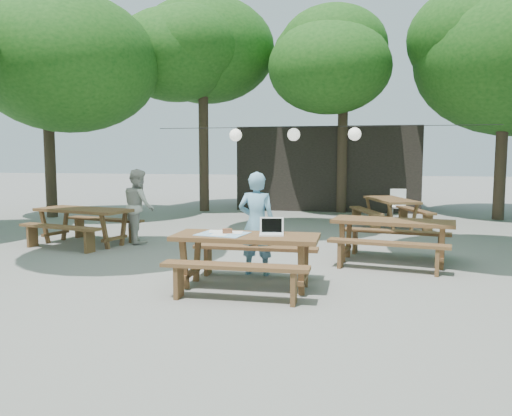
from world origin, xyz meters
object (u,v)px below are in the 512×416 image
object	(u,v)px
picnic_table_nw	(84,226)
woman	(257,224)
plastic_chair	(399,212)
main_picnic_table	(246,261)
second_person	(139,206)

from	to	relation	value
picnic_table_nw	woman	world-z (taller)	woman
plastic_chair	main_picnic_table	bearing A→B (deg)	-113.02
woman	second_person	xyz separation A→B (m)	(-3.01, 2.31, -0.02)
second_person	picnic_table_nw	bearing A→B (deg)	76.07
plastic_chair	picnic_table_nw	bearing A→B (deg)	-146.85
second_person	plastic_chair	bearing A→B (deg)	-87.36
picnic_table_nw	second_person	distance (m)	1.19
main_picnic_table	woman	xyz separation A→B (m)	(-0.01, 0.81, 0.41)
second_person	woman	bearing A→B (deg)	-164.51
picnic_table_nw	main_picnic_table	bearing A→B (deg)	-20.41
main_picnic_table	picnic_table_nw	xyz separation A→B (m)	(-4.05, 2.68, 0.00)
picnic_table_nw	plastic_chair	distance (m)	8.44
woman	second_person	distance (m)	3.79
main_picnic_table	plastic_chair	world-z (taller)	plastic_chair
main_picnic_table	plastic_chair	xyz separation A→B (m)	(2.65, 7.81, -0.13)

